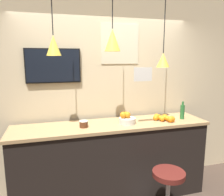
# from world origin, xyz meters

# --- Properties ---
(back_wall) EXTENTS (8.00, 0.06, 2.90)m
(back_wall) POSITION_xyz_m (0.00, 1.03, 1.45)
(back_wall) COLOR beige
(back_wall) RESTS_ON ground_plane
(service_counter) EXTENTS (2.62, 0.59, 1.07)m
(service_counter) POSITION_xyz_m (0.00, 0.62, 0.54)
(service_counter) COLOR black
(service_counter) RESTS_ON ground_plane
(bar_stool) EXTENTS (0.45, 0.45, 0.63)m
(bar_stool) POSITION_xyz_m (0.51, -0.01, 0.41)
(bar_stool) COLOR #B7B7BC
(bar_stool) RESTS_ON ground_plane
(fruit_bowl) EXTENTS (0.22, 0.22, 0.16)m
(fruit_bowl) POSITION_xyz_m (0.19, 0.58, 1.13)
(fruit_bowl) COLOR beige
(fruit_bowl) RESTS_ON service_counter
(orange_pile) EXTENTS (0.26, 0.28, 0.09)m
(orange_pile) POSITION_xyz_m (0.74, 0.56, 1.11)
(orange_pile) COLOR orange
(orange_pile) RESTS_ON service_counter
(juice_bottle) EXTENTS (0.06, 0.06, 0.26)m
(juice_bottle) POSITION_xyz_m (1.04, 0.57, 1.18)
(juice_bottle) COLOR #286B33
(juice_bottle) RESTS_ON service_counter
(spread_jar) EXTENTS (0.11, 0.11, 0.09)m
(spread_jar) POSITION_xyz_m (-0.39, 0.57, 1.11)
(spread_jar) COLOR #562D19
(spread_jar) RESTS_ON service_counter
(pendant_lamp_left) EXTENTS (0.17, 0.17, 0.84)m
(pendant_lamp_left) POSITION_xyz_m (-0.71, 0.60, 2.08)
(pendant_lamp_left) COLOR black
(pendant_lamp_middle) EXTENTS (0.20, 0.20, 0.79)m
(pendant_lamp_middle) POSITION_xyz_m (0.00, 0.60, 2.15)
(pendant_lamp_middle) COLOR black
(pendant_lamp_right) EXTENTS (0.18, 0.18, 0.99)m
(pendant_lamp_right) POSITION_xyz_m (0.71, 0.60, 1.91)
(pendant_lamp_right) COLOR black
(mounted_tv) EXTENTS (0.72, 0.04, 0.46)m
(mounted_tv) POSITION_xyz_m (-0.72, 0.97, 1.83)
(mounted_tv) COLOR black
(hanging_menu_board) EXTENTS (0.24, 0.01, 0.17)m
(hanging_menu_board) POSITION_xyz_m (0.34, 0.41, 1.73)
(hanging_menu_board) COLOR white
(wall_poster) EXTENTS (0.56, 0.01, 0.57)m
(wall_poster) POSITION_xyz_m (0.23, 0.99, 2.13)
(wall_poster) COLOR beige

